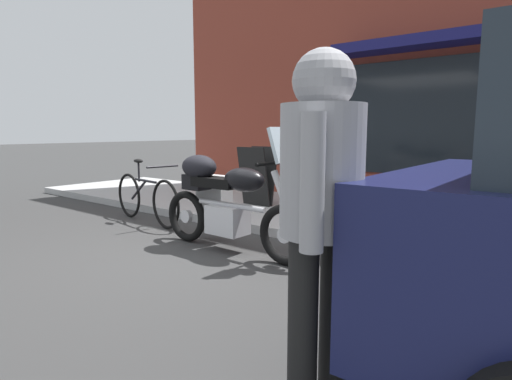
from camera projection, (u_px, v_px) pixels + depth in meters
ground_plane at (201, 254)px, 4.68m from camera, size 80.00×80.00×0.00m
touring_motorcycle at (224, 198)px, 4.80m from camera, size 2.11×0.69×1.39m
parked_bicycle at (146, 197)px, 6.23m from camera, size 1.77×0.48×0.93m
pedestrian_walking at (321, 192)px, 1.92m from camera, size 0.49×0.53×1.72m
sandwich_board_sign at (258, 176)px, 7.01m from camera, size 0.55×0.42×0.96m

